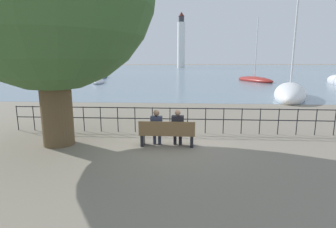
# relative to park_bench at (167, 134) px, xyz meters

# --- Properties ---
(ground_plane) EXTENTS (1000.00, 1000.00, 0.00)m
(ground_plane) POSITION_rel_park_bench_xyz_m (0.00, 0.06, -0.44)
(ground_plane) COLOR gray
(harbor_water) EXTENTS (600.00, 300.00, 0.01)m
(harbor_water) POSITION_rel_park_bench_xyz_m (0.00, 159.70, -0.43)
(harbor_water) COLOR slate
(harbor_water) RESTS_ON ground_plane
(park_bench) EXTENTS (1.90, 0.45, 0.90)m
(park_bench) POSITION_rel_park_bench_xyz_m (0.00, 0.00, 0.00)
(park_bench) COLOR brown
(park_bench) RESTS_ON ground_plane
(seated_person_left) EXTENTS (0.39, 0.35, 1.26)m
(seated_person_left) POSITION_rel_park_bench_xyz_m (-0.36, 0.08, 0.26)
(seated_person_left) COLOR #2D3347
(seated_person_left) RESTS_ON ground_plane
(seated_person_right) EXTENTS (0.42, 0.35, 1.28)m
(seated_person_right) POSITION_rel_park_bench_xyz_m (0.36, 0.08, 0.26)
(seated_person_right) COLOR black
(seated_person_right) RESTS_ON ground_plane
(promenade_railing) EXTENTS (13.03, 0.04, 1.05)m
(promenade_railing) POSITION_rel_park_bench_xyz_m (0.00, 1.80, 0.26)
(promenade_railing) COLOR black
(promenade_railing) RESTS_ON ground_plane
(sailboat_0) EXTENTS (4.93, 9.04, 9.73)m
(sailboat_0) POSITION_rel_park_bench_xyz_m (11.22, 32.51, -0.19)
(sailboat_0) COLOR maroon
(sailboat_0) RESTS_ON ground_plane
(sailboat_1) EXTENTS (3.19, 6.13, 7.37)m
(sailboat_1) POSITION_rel_park_bench_xyz_m (-11.67, 27.71, -0.19)
(sailboat_1) COLOR silver
(sailboat_1) RESTS_ON ground_plane
(sailboat_2) EXTENTS (4.20, 7.17, 9.57)m
(sailboat_2) POSITION_rel_park_bench_xyz_m (-15.44, 40.90, -0.11)
(sailboat_2) COLOR navy
(sailboat_2) RESTS_ON ground_plane
(sailboat_3) EXTENTS (5.12, 8.66, 11.18)m
(sailboat_3) POSITION_rel_park_bench_xyz_m (9.03, 12.93, -0.05)
(sailboat_3) COLOR white
(sailboat_3) RESTS_ON ground_plane
(harbor_lighthouse) EXTENTS (4.06, 4.06, 28.87)m
(harbor_lighthouse) POSITION_rel_park_bench_xyz_m (-1.74, 136.01, 12.99)
(harbor_lighthouse) COLOR white
(harbor_lighthouse) RESTS_ON ground_plane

